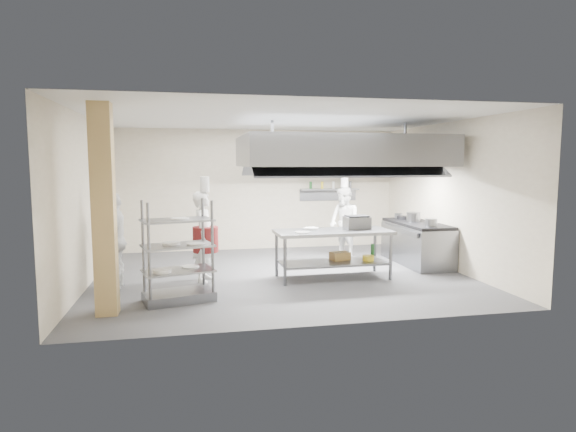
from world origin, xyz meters
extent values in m
plane|color=#323234|center=(0.00, 0.00, 0.00)|extent=(7.00, 7.00, 0.00)
plane|color=silver|center=(0.00, 0.00, 3.00)|extent=(7.00, 7.00, 0.00)
plane|color=#B9AC93|center=(0.00, 3.00, 1.50)|extent=(7.00, 0.00, 7.00)
plane|color=#B9AC93|center=(-3.50, 0.00, 1.50)|extent=(0.00, 6.00, 6.00)
plane|color=#B9AC93|center=(3.50, 0.00, 1.50)|extent=(0.00, 6.00, 6.00)
cube|color=tan|center=(-2.90, -1.90, 1.50)|extent=(0.30, 0.30, 3.00)
cube|color=gray|center=(1.30, 0.40, 2.40)|extent=(4.00, 2.50, 0.60)
cube|color=white|center=(0.40, 0.40, 2.08)|extent=(1.60, 0.12, 0.04)
cube|color=white|center=(2.20, 0.40, 2.08)|extent=(1.60, 0.12, 0.04)
cube|color=gray|center=(1.80, 2.84, 1.50)|extent=(1.50, 0.28, 0.04)
cube|color=gray|center=(0.91, -0.43, 0.88)|extent=(2.20, 0.96, 0.06)
cube|color=slate|center=(0.91, -0.43, 0.30)|extent=(2.02, 0.86, 0.04)
cube|color=slate|center=(3.08, 0.50, 0.42)|extent=(0.80, 2.00, 0.84)
cube|color=black|center=(3.08, 0.50, 0.87)|extent=(0.78, 1.96, 0.06)
imported|color=white|center=(-1.47, -0.18, 0.83)|extent=(0.55, 0.69, 1.65)
imported|color=silver|center=(1.75, 1.46, 0.81)|extent=(0.89, 0.97, 1.63)
imported|color=white|center=(-3.00, -0.34, 0.83)|extent=(0.47, 1.00, 1.66)
cube|color=slate|center=(1.44, -0.25, 1.02)|extent=(0.48, 0.38, 0.23)
cube|color=olive|center=(1.08, -0.33, 0.40)|extent=(0.40, 0.31, 0.15)
cylinder|color=gray|center=(3.05, 0.63, 1.00)|extent=(0.30, 0.30, 0.21)
cylinder|color=white|center=(-1.91, -1.42, 0.51)|extent=(0.28, 0.28, 0.05)
camera|label=1|loc=(-1.70, -9.02, 2.16)|focal=30.00mm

